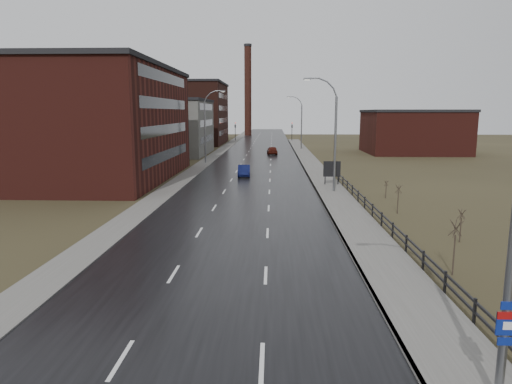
# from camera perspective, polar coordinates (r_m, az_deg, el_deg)

# --- Properties ---
(road) EXTENTS (14.00, 300.00, 0.06)m
(road) POSITION_cam_1_polar(r_m,az_deg,el_deg) (70.03, -0.05, 3.40)
(road) COLOR black
(road) RESTS_ON ground
(sidewalk_right) EXTENTS (3.20, 180.00, 0.18)m
(sidewalk_right) POSITION_cam_1_polar(r_m,az_deg,el_deg) (45.62, 9.61, -0.20)
(sidewalk_right) COLOR #595651
(sidewalk_right) RESTS_ON ground
(curb_right) EXTENTS (0.16, 180.00, 0.18)m
(curb_right) POSITION_cam_1_polar(r_m,az_deg,el_deg) (45.44, 7.71, -0.19)
(curb_right) COLOR slate
(curb_right) RESTS_ON ground
(sidewalk_left) EXTENTS (2.40, 260.00, 0.12)m
(sidewalk_left) POSITION_cam_1_polar(r_m,az_deg,el_deg) (70.81, -6.71, 3.42)
(sidewalk_left) COLOR #595651
(sidewalk_left) RESTS_ON ground
(warehouse_near) EXTENTS (22.44, 28.56, 13.50)m
(warehouse_near) POSITION_cam_1_polar(r_m,az_deg,el_deg) (59.42, -21.53, 8.05)
(warehouse_near) COLOR #471914
(warehouse_near) RESTS_ON ground
(warehouse_mid) EXTENTS (16.32, 20.40, 10.50)m
(warehouse_mid) POSITION_cam_1_polar(r_m,az_deg,el_deg) (89.96, -11.26, 8.00)
(warehouse_mid) COLOR slate
(warehouse_mid) RESTS_ON ground
(warehouse_far) EXTENTS (26.52, 24.48, 15.50)m
(warehouse_far) POSITION_cam_1_polar(r_m,az_deg,el_deg) (120.28, -10.35, 9.66)
(warehouse_far) COLOR #331611
(warehouse_far) RESTS_ON ground
(building_right) EXTENTS (18.36, 16.32, 8.50)m
(building_right) POSITION_cam_1_polar(r_m,az_deg,el_deg) (95.69, 19.07, 7.16)
(building_right) COLOR #471914
(building_right) RESTS_ON ground
(smokestack) EXTENTS (2.70, 2.70, 30.70)m
(smokestack) POSITION_cam_1_polar(r_m,az_deg,el_deg) (159.93, -1.02, 12.63)
(smokestack) COLOR #331611
(smokestack) RESTS_ON ground
(streetlight_main) EXTENTS (3.91, 0.29, 12.11)m
(streetlight_main) POSITION_cam_1_polar(r_m,az_deg,el_deg) (13.07, 28.73, 0.10)
(streetlight_main) COLOR slate
(streetlight_main) RESTS_ON ground
(streetlight_right_mid) EXTENTS (3.36, 0.28, 11.35)m
(streetlight_right_mid) POSITION_cam_1_polar(r_m,az_deg,el_deg) (45.95, 9.53, 7.09)
(streetlight_right_mid) COLOR slate
(streetlight_right_mid) RESTS_ON ground
(streetlight_left) EXTENTS (3.36, 0.28, 11.35)m
(streetlight_left) POSITION_cam_1_polar(r_m,az_deg,el_deg) (72.29, -6.17, 8.16)
(streetlight_left) COLOR slate
(streetlight_left) RESTS_ON ground
(streetlight_right_far) EXTENTS (3.36, 0.28, 11.35)m
(streetlight_right_far) POSITION_cam_1_polar(r_m,az_deg,el_deg) (99.72, 5.54, 8.65)
(streetlight_right_far) COLOR slate
(streetlight_right_far) RESTS_ON ground
(guardrail) EXTENTS (0.10, 53.05, 1.10)m
(guardrail) POSITION_cam_1_polar(r_m,az_deg,el_deg) (29.79, 17.05, -4.70)
(guardrail) COLOR black
(guardrail) RESTS_ON ground
(shrub_c) EXTENTS (0.66, 0.69, 2.80)m
(shrub_c) POSITION_cam_1_polar(r_m,az_deg,el_deg) (24.71, 23.57, -6.23)
(shrub_c) COLOR #382D23
(shrub_c) RESTS_ON ground
(shrub_d) EXTENTS (0.50, 0.53, 2.10)m
(shrub_d) POSITION_cam_1_polar(r_m,az_deg,el_deg) (31.12, 24.23, -3.76)
(shrub_d) COLOR #382D23
(shrub_d) RESTS_ON ground
(shrub_e) EXTENTS (0.56, 0.59, 2.34)m
(shrub_e) POSITION_cam_1_polar(r_m,az_deg,el_deg) (38.05, 17.34, -0.77)
(shrub_e) COLOR #382D23
(shrub_e) RESTS_ON ground
(shrub_f) EXTENTS (0.41, 0.43, 1.69)m
(shrub_f) POSITION_cam_1_polar(r_m,az_deg,el_deg) (44.56, 15.95, 0.37)
(shrub_f) COLOR #382D23
(shrub_f) RESTS_ON ground
(billboard) EXTENTS (1.88, 0.17, 2.75)m
(billboard) POSITION_cam_1_polar(r_m,az_deg,el_deg) (50.58, 9.46, 2.76)
(billboard) COLOR black
(billboard) RESTS_ON ground
(traffic_light_left) EXTENTS (0.58, 2.73, 5.30)m
(traffic_light_left) POSITION_cam_1_polar(r_m,az_deg,el_deg) (130.00, -2.62, 8.43)
(traffic_light_left) COLOR black
(traffic_light_left) RESTS_ON ground
(traffic_light_right) EXTENTS (0.58, 2.73, 5.30)m
(traffic_light_right) POSITION_cam_1_polar(r_m,az_deg,el_deg) (129.68, 4.52, 8.40)
(traffic_light_right) COLOR black
(traffic_light_right) RESTS_ON ground
(car_near) EXTENTS (1.68, 4.36, 1.42)m
(car_near) POSITION_cam_1_polar(r_m,az_deg,el_deg) (57.44, -1.50, 2.63)
(car_near) COLOR #0C123E
(car_near) RESTS_ON ground
(car_far) EXTENTS (2.18, 4.78, 1.59)m
(car_far) POSITION_cam_1_polar(r_m,az_deg,el_deg) (87.37, 2.04, 5.20)
(car_far) COLOR #47130B
(car_far) RESTS_ON ground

